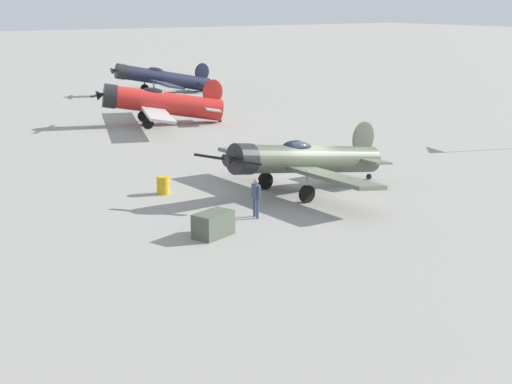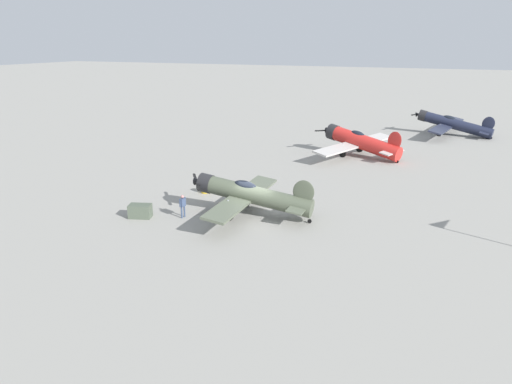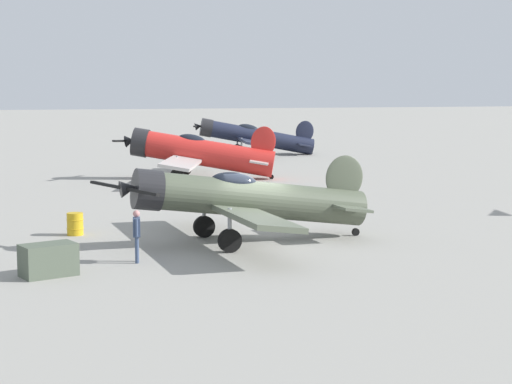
% 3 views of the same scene
% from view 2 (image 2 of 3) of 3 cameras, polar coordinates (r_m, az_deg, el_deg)
% --- Properties ---
extents(ground_plane, '(400.00, 400.00, 0.00)m').
position_cam_2_polar(ground_plane, '(34.57, -0.00, -2.85)').
color(ground_plane, gray).
extents(airplane_foreground, '(10.38, 9.98, 3.10)m').
position_cam_2_polar(airplane_foreground, '(34.22, -0.75, -0.28)').
color(airplane_foreground, '#4C5442').
rests_on(airplane_foreground, ground_plane).
extents(airplane_mid_apron, '(13.20, 9.83, 3.30)m').
position_cam_2_polar(airplane_mid_apron, '(53.26, 12.16, 5.83)').
color(airplane_mid_apron, red).
rests_on(airplane_mid_apron, ground_plane).
extents(airplane_far_line, '(13.66, 10.36, 3.12)m').
position_cam_2_polar(airplane_far_line, '(68.91, 22.11, 7.47)').
color(airplane_far_line, '#1E2338').
rests_on(airplane_far_line, ground_plane).
extents(ground_crew_mechanic, '(0.64, 0.29, 1.66)m').
position_cam_2_polar(ground_crew_mechanic, '(34.35, -8.64, -1.41)').
color(ground_crew_mechanic, '#384766').
rests_on(ground_crew_mechanic, ground_plane).
extents(equipment_crate, '(1.35, 1.76, 0.95)m').
position_cam_2_polar(equipment_crate, '(35.10, -13.50, -2.20)').
color(equipment_crate, '#4C5647').
rests_on(equipment_crate, ground_plane).
extents(fuel_drum, '(0.64, 0.64, 0.84)m').
position_cam_2_polar(fuel_drum, '(39.86, -6.06, 0.48)').
color(fuel_drum, gold).
rests_on(fuel_drum, ground_plane).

